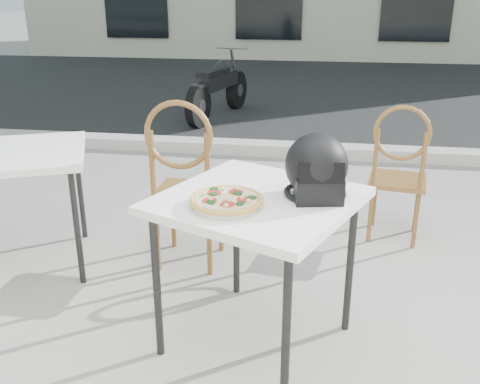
# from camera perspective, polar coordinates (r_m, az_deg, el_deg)

# --- Properties ---
(ground) EXTENTS (80.00, 80.00, 0.00)m
(ground) POSITION_cam_1_polar(r_m,az_deg,el_deg) (2.92, 13.19, -13.67)
(ground) COLOR gray
(ground) RESTS_ON ground
(street_asphalt) EXTENTS (30.00, 8.00, 0.00)m
(street_asphalt) POSITION_cam_1_polar(r_m,az_deg,el_deg) (9.55, 10.70, 10.61)
(street_asphalt) COLOR black
(street_asphalt) RESTS_ON ground
(curb) EXTENTS (30.00, 0.25, 0.12)m
(curb) POSITION_cam_1_polar(r_m,az_deg,el_deg) (5.64, 11.46, 4.22)
(curb) COLOR #ADA9A2
(curb) RESTS_ON ground
(cafe_table_main) EXTENTS (1.06, 1.06, 0.76)m
(cafe_table_main) POSITION_cam_1_polar(r_m,az_deg,el_deg) (2.40, 1.92, -2.00)
(cafe_table_main) COLOR white
(cafe_table_main) RESTS_ON ground
(plate) EXTENTS (0.39, 0.39, 0.02)m
(plate) POSITION_cam_1_polar(r_m,az_deg,el_deg) (2.26, -1.45, -1.34)
(plate) COLOR silver
(plate) RESTS_ON cafe_table_main
(pizza) EXTENTS (0.39, 0.39, 0.04)m
(pizza) POSITION_cam_1_polar(r_m,az_deg,el_deg) (2.25, -1.45, -0.82)
(pizza) COLOR gold
(pizza) RESTS_ON plate
(helmet) EXTENTS (0.33, 0.34, 0.29)m
(helmet) POSITION_cam_1_polar(r_m,az_deg,el_deg) (2.36, 8.17, 2.42)
(helmet) COLOR black
(helmet) RESTS_ON cafe_table_main
(cafe_chair_main) EXTENTS (0.42, 0.42, 0.96)m
(cafe_chair_main) POSITION_cam_1_polar(r_m,az_deg,el_deg) (3.67, 16.57, 2.61)
(cafe_chair_main) COLOR brown
(cafe_chair_main) RESTS_ON ground
(cafe_table_side) EXTENTS (1.02, 1.02, 0.74)m
(cafe_table_side) POSITION_cam_1_polar(r_m,az_deg,el_deg) (3.42, -22.76, 2.99)
(cafe_table_side) COLOR white
(cafe_table_side) RESTS_ON ground
(cafe_chair_side) EXTENTS (0.42, 0.42, 1.07)m
(cafe_chair_side) POSITION_cam_1_polar(r_m,az_deg,el_deg) (3.18, -5.91, 1.70)
(cafe_chair_side) COLOR brown
(cafe_chair_side) RESTS_ON ground
(motorcycle) EXTENTS (0.58, 1.77, 0.89)m
(motorcycle) POSITION_cam_1_polar(r_m,az_deg,el_deg) (7.29, -2.27, 10.99)
(motorcycle) COLOR black
(motorcycle) RESTS_ON street_asphalt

